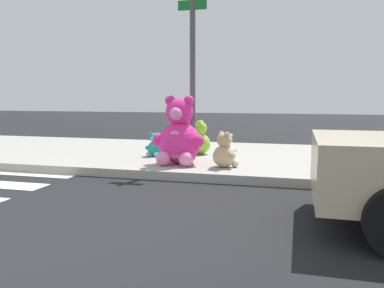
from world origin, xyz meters
The scene contains 7 objects.
sidewalk centered at (0.00, 5.20, 0.07)m, with size 28.00×4.40×0.15m, color #9E9B93.
sign_pole centered at (1.00, 4.40, 1.85)m, with size 0.56×0.11×3.20m.
plush_pink_large centered at (0.90, 3.81, 0.65)m, with size 0.97×0.85×1.25m.
plush_teal centered at (0.13, 4.56, 0.35)m, with size 0.38×0.34×0.50m.
plush_lime centered at (0.96, 5.09, 0.44)m, with size 0.49×0.56×0.73m.
plush_white centered at (1.66, 4.54, 0.35)m, with size 0.39×0.36×0.51m.
plush_tan centered at (1.77, 3.68, 0.40)m, with size 0.45×0.45×0.63m.
Camera 1 is at (2.98, -2.99, 1.38)m, focal length 36.57 mm.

